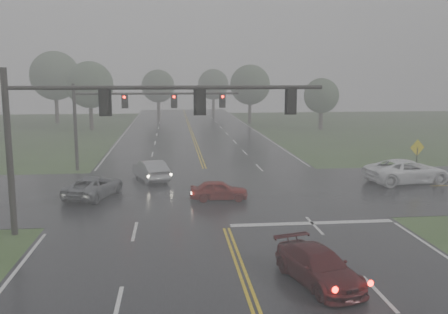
{
  "coord_description": "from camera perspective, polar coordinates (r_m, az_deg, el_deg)",
  "views": [
    {
      "loc": [
        -2.62,
        -9.74,
        7.58
      ],
      "look_at": [
        0.1,
        16.0,
        3.29
      ],
      "focal_mm": 40.0,
      "sensor_mm": 36.0,
      "label": 1
    }
  ],
  "objects": [
    {
      "name": "main_road",
      "position": [
        30.8,
        -0.97,
        -4.84
      ],
      "size": [
        18.0,
        160.0,
        0.02
      ],
      "primitive_type": "cube",
      "color": "black",
      "rests_on": "ground"
    },
    {
      "name": "cross_street",
      "position": [
        32.74,
        -1.28,
        -3.98
      ],
      "size": [
        120.0,
        14.0,
        0.02
      ],
      "primitive_type": "cube",
      "color": "black",
      "rests_on": "ground"
    },
    {
      "name": "stop_bar",
      "position": [
        26.29,
        10.04,
        -7.5
      ],
      "size": [
        8.5,
        0.5,
        0.01
      ],
      "primitive_type": "cube",
      "color": "silver",
      "rests_on": "ground"
    },
    {
      "name": "sedan_maroon",
      "position": [
        19.2,
        10.7,
        -14.01
      ],
      "size": [
        2.89,
        4.72,
        1.28
      ],
      "primitive_type": "imported",
      "rotation": [
        0.0,
        0.0,
        0.27
      ],
      "color": "#3E0B0E",
      "rests_on": "ground"
    },
    {
      "name": "sedan_red",
      "position": [
        30.59,
        -0.58,
        -4.94
      ],
      "size": [
        3.6,
        1.58,
        1.21
      ],
      "primitive_type": "imported",
      "rotation": [
        0.0,
        0.0,
        1.53
      ],
      "color": "maroon",
      "rests_on": "ground"
    },
    {
      "name": "sedan_silver",
      "position": [
        36.63,
        -8.37,
        -2.64
      ],
      "size": [
        2.96,
        4.75,
        1.48
      ],
      "primitive_type": "imported",
      "rotation": [
        0.0,
        0.0,
        3.48
      ],
      "color": "#919498",
      "rests_on": "ground"
    },
    {
      "name": "car_grey",
      "position": [
        32.33,
        -14.58,
        -4.46
      ],
      "size": [
        3.71,
        5.27,
        1.33
      ],
      "primitive_type": "imported",
      "rotation": [
        0.0,
        0.0,
        2.79
      ],
      "color": "slate",
      "rests_on": "ground"
    },
    {
      "name": "pickup_white",
      "position": [
        37.56,
        20.15,
        -2.82
      ],
      "size": [
        6.32,
        3.53,
        1.67
      ],
      "primitive_type": "imported",
      "rotation": [
        0.0,
        0.0,
        1.7
      ],
      "color": "white",
      "rests_on": "ground"
    },
    {
      "name": "signal_gantry_near",
      "position": [
        24.2,
        -12.92,
        4.42
      ],
      "size": [
        15.07,
        0.35,
        7.91
      ],
      "color": "black",
      "rests_on": "ground"
    },
    {
      "name": "signal_gantry_far",
      "position": [
        40.57,
        -10.97,
        5.41
      ],
      "size": [
        13.15,
        0.35,
        6.9
      ],
      "color": "black",
      "rests_on": "ground"
    },
    {
      "name": "sign_diamond_east",
      "position": [
        39.18,
        21.2,
        0.51
      ],
      "size": [
        1.19,
        0.28,
        2.9
      ],
      "rotation": [
        0.0,
        0.0,
        0.2
      ],
      "color": "black",
      "rests_on": "ground"
    },
    {
      "name": "tree_nw_a",
      "position": [
        71.31,
        -15.09,
        7.96
      ],
      "size": [
        6.41,
        6.41,
        9.41
      ],
      "color": "#30261F",
      "rests_on": "ground"
    },
    {
      "name": "tree_ne_a",
      "position": [
        78.07,
        2.99,
        8.24
      ],
      "size": [
        6.23,
        6.23,
        9.15
      ],
      "color": "#30261F",
      "rests_on": "ground"
    },
    {
      "name": "tree_n_mid",
      "position": [
        89.0,
        -7.54,
        8.03
      ],
      "size": [
        5.78,
        5.78,
        8.48
      ],
      "color": "#30261F",
      "rests_on": "ground"
    },
    {
      "name": "tree_e_near",
      "position": [
        70.77,
        11.07,
        6.88
      ],
      "size": [
        4.86,
        4.86,
        7.13
      ],
      "color": "#30261F",
      "rests_on": "ground"
    },
    {
      "name": "tree_nw_b",
      "position": [
        83.31,
        -18.75,
        8.79
      ],
      "size": [
        7.66,
        7.66,
        11.25
      ],
      "color": "#30261F",
      "rests_on": "ground"
    },
    {
      "name": "tree_n_far",
      "position": [
        97.27,
        -1.23,
        8.29
      ],
      "size": [
        5.91,
        5.91,
        8.67
      ],
      "color": "#30261F",
      "rests_on": "ground"
    }
  ]
}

